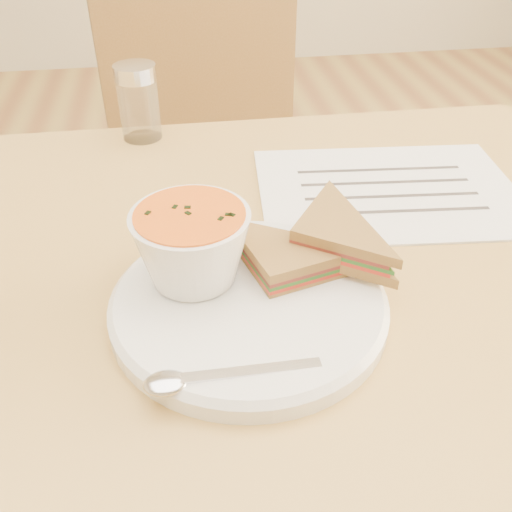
{
  "coord_description": "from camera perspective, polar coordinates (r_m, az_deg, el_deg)",
  "views": [
    {
      "loc": [
        -0.05,
        -0.5,
        1.12
      ],
      "look_at": [
        0.01,
        -0.08,
        0.8
      ],
      "focal_mm": 40.0,
      "sensor_mm": 36.0,
      "label": 1
    }
  ],
  "objects": [
    {
      "name": "spoon",
      "position": [
        0.46,
        -2.43,
        -11.73
      ],
      "size": [
        0.18,
        0.04,
        0.01
      ],
      "primitive_type": null,
      "rotation": [
        0.0,
        0.0,
        0.02
      ],
      "color": "silver",
      "rests_on": "plate"
    },
    {
      "name": "dining_table",
      "position": [
        0.9,
        -1.47,
        -19.29
      ],
      "size": [
        1.0,
        0.7,
        0.75
      ],
      "primitive_type": null,
      "color": "#A47433",
      "rests_on": "floor"
    },
    {
      "name": "sandwich_half_b",
      "position": [
        0.55,
        3.34,
        1.11
      ],
      "size": [
        0.15,
        0.15,
        0.03
      ],
      "primitive_type": null,
      "rotation": [
        0.0,
        0.0,
        -0.61
      ],
      "color": "olive",
      "rests_on": "plate"
    },
    {
      "name": "condiment_shaker",
      "position": [
        0.87,
        -11.66,
        14.81
      ],
      "size": [
        0.07,
        0.07,
        0.11
      ],
      "primitive_type": null,
      "rotation": [
        0.0,
        0.0,
        -0.1
      ],
      "color": "silver",
      "rests_on": "dining_table"
    },
    {
      "name": "soup_bowl",
      "position": [
        0.53,
        -6.38,
        0.65
      ],
      "size": [
        0.14,
        0.14,
        0.08
      ],
      "primitive_type": null,
      "rotation": [
        0.0,
        0.0,
        -0.26
      ],
      "color": "white",
      "rests_on": "plate"
    },
    {
      "name": "plate",
      "position": [
        0.54,
        -0.73,
        -4.93
      ],
      "size": [
        0.31,
        0.31,
        0.02
      ],
      "primitive_type": null,
      "rotation": [
        0.0,
        0.0,
        0.22
      ],
      "color": "white",
      "rests_on": "dining_table"
    },
    {
      "name": "paper_menu",
      "position": [
        0.75,
        13.1,
        6.44
      ],
      "size": [
        0.35,
        0.27,
        0.0
      ],
      "primitive_type": null,
      "rotation": [
        0.0,
        0.0,
        -0.08
      ],
      "color": "white",
      "rests_on": "dining_table"
    },
    {
      "name": "sandwich_half_a",
      "position": [
        0.52,
        1.37,
        -3.5
      ],
      "size": [
        0.13,
        0.13,
        0.03
      ],
      "primitive_type": null,
      "rotation": [
        0.0,
        0.0,
        0.26
      ],
      "color": "olive",
      "rests_on": "plate"
    },
    {
      "name": "chair_far",
      "position": [
        1.24,
        -2.56,
        6.22
      ],
      "size": [
        0.51,
        0.51,
        0.98
      ],
      "primitive_type": null,
      "rotation": [
        0.0,
        0.0,
        3.34
      ],
      "color": "brown",
      "rests_on": "floor"
    }
  ]
}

